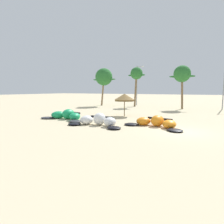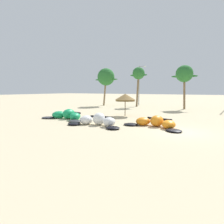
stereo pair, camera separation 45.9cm
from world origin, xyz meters
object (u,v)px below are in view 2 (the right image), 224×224
object	(u,v)px
beach_umbrella_near_van	(125,97)
palm_left	(139,74)
kite_left	(97,121)
palm_leftmost	(106,77)
palm_left_of_gap	(184,74)
kite_far_left	(67,115)
kite_left_of_center	(155,123)
lamppost_west	(140,83)

from	to	relation	value
beach_umbrella_near_van	palm_left	size ratio (longest dim) A/B	0.37
kite_left	palm_leftmost	bearing A→B (deg)	118.78
palm_left_of_gap	palm_left	bearing A→B (deg)	176.12
kite_far_left	kite_left_of_center	xyz separation A→B (m)	(10.45, 0.51, -0.05)
kite_far_left	lamppost_west	xyz separation A→B (m)	(0.28, 23.06, 4.40)
lamppost_west	kite_left	bearing A→B (deg)	-78.42
palm_leftmost	palm_left_of_gap	bearing A→B (deg)	0.53
kite_left_of_center	kite_far_left	bearing A→B (deg)	-177.23
palm_left	lamppost_west	world-z (taller)	lamppost_west
kite_left	palm_left	bearing A→B (deg)	100.74
kite_far_left	palm_left	size ratio (longest dim) A/B	0.80
palm_leftmost	palm_left	size ratio (longest dim) A/B	1.01
palm_leftmost	kite_far_left	bearing A→B (deg)	-72.66
palm_left_of_gap	lamppost_west	distance (m)	10.71
palm_leftmost	kite_left	bearing A→B (deg)	-61.22
kite_left_of_center	lamppost_west	world-z (taller)	lamppost_west
palm_left	lamppost_west	bearing A→B (deg)	106.70
kite_far_left	kite_left	world-z (taller)	kite_left
kite_left	kite_left_of_center	xyz separation A→B (m)	(5.14, 2.01, -0.06)
palm_left_of_gap	lamppost_west	world-z (taller)	lamppost_west
kite_far_left	palm_left	distance (m)	20.63
kite_far_left	palm_left_of_gap	bearing A→B (deg)	62.02
beach_umbrella_near_van	palm_leftmost	xyz separation A→B (m)	(-10.73, 13.05, 3.72)
kite_far_left	palm_leftmost	xyz separation A→B (m)	(-5.91, 18.92, 5.72)
kite_left_of_center	palm_left	bearing A→B (deg)	115.55
beach_umbrella_near_van	palm_left_of_gap	distance (m)	14.70
palm_left_of_gap	kite_left_of_center	bearing A→B (deg)	-88.99
beach_umbrella_near_van	kite_left_of_center	bearing A→B (deg)	-43.63
kite_left	kite_left_of_center	size ratio (longest dim) A/B	0.99
palm_left_of_gap	kite_left	bearing A→B (deg)	-103.19
kite_left_of_center	palm_leftmost	size ratio (longest dim) A/B	0.73
kite_left_of_center	palm_left	size ratio (longest dim) A/B	0.74
lamppost_west	palm_leftmost	bearing A→B (deg)	-146.19
palm_left	palm_left_of_gap	xyz separation A→B (m)	(8.83, -0.60, -0.39)
palm_leftmost	beach_umbrella_near_van	bearing A→B (deg)	-50.56
kite_left	lamppost_west	bearing A→B (deg)	101.58
kite_far_left	palm_leftmost	size ratio (longest dim) A/B	0.79
kite_far_left	kite_left_of_center	distance (m)	10.47
beach_umbrella_near_van	palm_left	xyz separation A→B (m)	(-3.53, 13.80, 4.11)
kite_far_left	lamppost_west	size ratio (longest dim) A/B	0.73
palm_left	palm_left_of_gap	bearing A→B (deg)	-3.88
palm_leftmost	palm_left_of_gap	distance (m)	16.03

